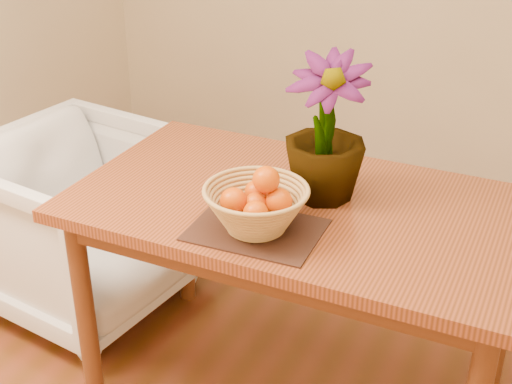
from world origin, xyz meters
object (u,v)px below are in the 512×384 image
at_px(potted_plant, 326,129).
at_px(wicker_basket, 256,210).
at_px(armchair, 82,214).
at_px(table, 300,226).

bearing_deg(potted_plant, wicker_basket, -117.47).
distance_m(wicker_basket, armchair, 1.10).
xyz_separation_m(table, potted_plant, (0.05, 0.06, 0.31)).
relative_size(wicker_basket, potted_plant, 0.67).
xyz_separation_m(wicker_basket, potted_plant, (0.09, 0.28, 0.16)).
bearing_deg(potted_plant, armchair, 166.18).
xyz_separation_m(table, wicker_basket, (-0.05, -0.22, 0.15)).
relative_size(table, wicker_basket, 4.69).
height_order(table, potted_plant, potted_plant).
relative_size(potted_plant, armchair, 0.57).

